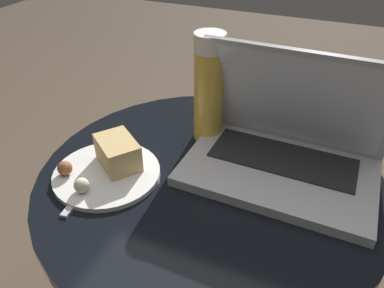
# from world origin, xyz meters

# --- Properties ---
(table) EXTENTS (0.63, 0.63, 0.53)m
(table) POSITION_xyz_m (0.00, 0.00, 0.35)
(table) COLOR #515156
(table) RESTS_ON ground_plane
(laptop) EXTENTS (0.34, 0.22, 0.22)m
(laptop) POSITION_xyz_m (0.11, 0.07, 0.58)
(laptop) COLOR #B2B2B7
(laptop) RESTS_ON table
(beer_glass) EXTENTS (0.06, 0.06, 0.22)m
(beer_glass) POSITION_xyz_m (-0.05, 0.12, 0.64)
(beer_glass) COLOR gold
(beer_glass) RESTS_ON table
(snack_plate) EXTENTS (0.19, 0.19, 0.06)m
(snack_plate) POSITION_xyz_m (-0.17, -0.07, 0.55)
(snack_plate) COLOR white
(snack_plate) RESTS_ON table
(fork) EXTENTS (0.04, 0.17, 0.00)m
(fork) POSITION_xyz_m (-0.19, -0.10, 0.54)
(fork) COLOR silver
(fork) RESTS_ON table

